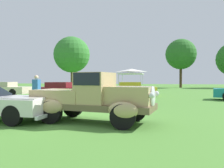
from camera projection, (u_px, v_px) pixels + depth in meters
ground_plane at (77, 119)px, 8.23m from camera, size 120.00×120.00×0.00m
feature_pickup_truck at (94, 97)px, 7.66m from camera, size 4.42×2.27×1.70m
show_car_cream at (4, 89)px, 20.12m from camera, size 4.61×1.81×1.22m
show_car_burgundy at (61, 89)px, 18.94m from camera, size 4.62×2.02×1.22m
show_car_yellow at (131, 89)px, 19.38m from camera, size 4.39×2.41×1.22m
spectator_far_side at (36, 90)px, 12.09m from camera, size 0.44×0.32×1.69m
canopy_tent_left_field at (131, 71)px, 26.65m from camera, size 2.85×2.85×2.71m
treeline_far_left at (72, 55)px, 40.55m from camera, size 6.50×6.50×9.15m
treeline_mid_left at (181, 54)px, 38.36m from camera, size 5.19×5.19×8.34m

